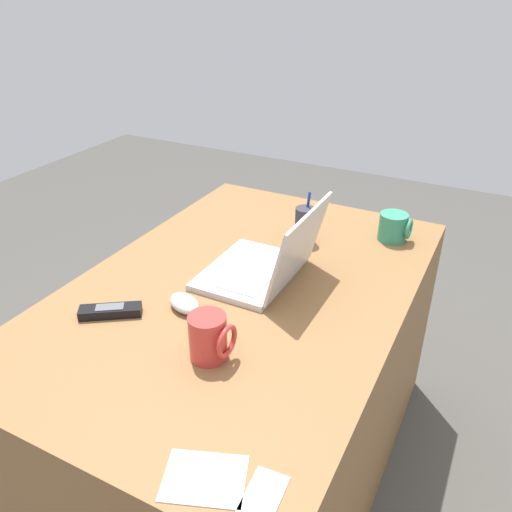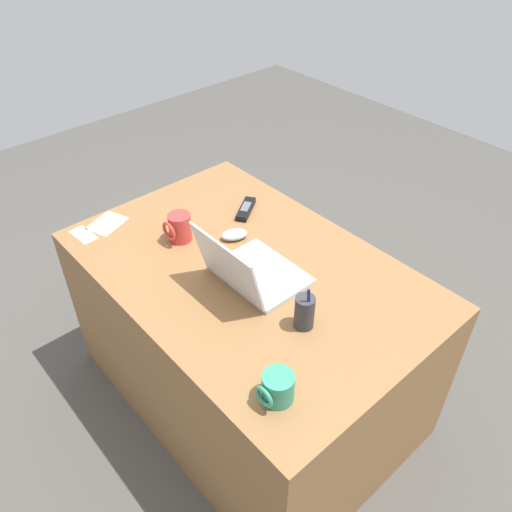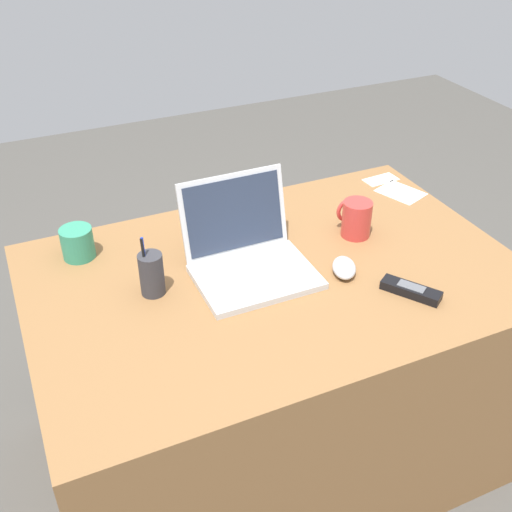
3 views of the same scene
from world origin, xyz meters
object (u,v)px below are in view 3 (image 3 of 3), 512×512
Objects in this scene: laptop at (249,256)px; coffee_mug_white at (356,218)px; computer_mouse at (344,268)px; coffee_mug_tall at (77,242)px; cordless_phone at (411,290)px; pen_holder at (151,274)px.

coffee_mug_white is at bearing 6.59° from laptop.
coffee_mug_tall is at bearing 174.21° from computer_mouse.
computer_mouse is 0.67× the size of cordless_phone.
cordless_phone is (0.74, -0.53, -0.03)m from coffee_mug_tall.
pen_holder reaches higher than coffee_mug_white.
coffee_mug_white is at bearing 85.80° from cordless_phone.
coffee_mug_white is at bearing 75.20° from computer_mouse.
cordless_phone is at bearing -35.33° from coffee_mug_tall.
laptop is at bearing 141.56° from cordless_phone.
laptop reaches higher than pen_holder.
computer_mouse is (0.23, -0.12, -0.03)m from laptop.
coffee_mug_white is 0.66× the size of pen_holder.
coffee_mug_white reaches higher than computer_mouse.
laptop is 3.06× the size of coffee_mug_tall.
computer_mouse is at bearing -30.63° from coffee_mug_tall.
coffee_mug_tall is at bearing 147.46° from laptop.
coffee_mug_white is 0.80m from coffee_mug_tall.
pen_holder reaches higher than coffee_mug_tall.
laptop is 0.48m from coffee_mug_tall.
coffee_mug_tall is (-0.41, 0.26, -0.00)m from laptop.
pen_holder is (0.14, -0.25, 0.01)m from coffee_mug_tall.
computer_mouse is at bearing -129.65° from coffee_mug_white.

